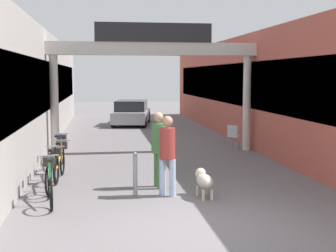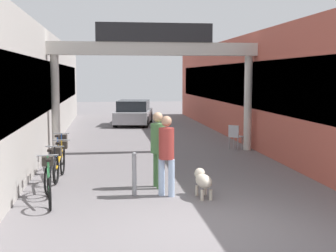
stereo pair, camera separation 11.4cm
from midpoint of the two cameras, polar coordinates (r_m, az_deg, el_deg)
The scene contains 14 objects.
ground_plane at distance 8.54m, azimuth 4.55°, elevation -12.03°, with size 80.00×80.00×0.00m, color slate.
storefront_left at distance 19.23m, azimuth -17.73°, elevation 4.22°, with size 3.00×26.00×4.21m.
storefront_right at distance 20.12m, azimuth 12.24°, elevation 4.45°, with size 3.00×26.00×4.21m.
arcade_sign_gateway at distance 16.15m, azimuth -1.48°, elevation 8.01°, with size 7.40×0.47×4.43m.
pedestrian_with_dog at distance 10.30m, azimuth 0.13°, elevation -2.95°, with size 0.47×0.47×1.79m.
pedestrian_companion at distance 11.07m, azimuth -0.96°, elevation -2.24°, with size 0.41×0.41×1.81m.
dog_on_leash at distance 10.35m, azimuth 4.59°, elevation -6.61°, with size 0.37×0.83×0.60m.
bicycle_green_nearest at distance 10.16m, azimuth -14.03°, elevation -6.68°, with size 0.46×1.68×0.98m.
bicycle_black_second at distance 11.41m, azimuth -13.61°, elevation -5.26°, with size 0.46×1.69×0.98m.
bicycle_orange_third at distance 12.50m, azimuth -12.77°, elevation -4.25°, with size 0.46×1.69×0.98m.
bicycle_blue_farthest at distance 13.96m, azimuth -12.87°, elevation -3.17°, with size 0.46×1.69×0.98m.
bollard_post_metal at distance 10.46m, azimuth -3.82°, elevation -5.79°, with size 0.10×0.10×0.98m.
cafe_chair_aluminium_nearer at distance 17.03m, azimuth 8.34°, elevation -1.06°, with size 0.57×0.57×0.89m.
parked_car_silver at distance 25.45m, azimuth -4.07°, elevation 1.60°, with size 2.40×4.24×1.33m.
Camera 2 is at (-1.67, -7.93, 2.66)m, focal length 50.00 mm.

